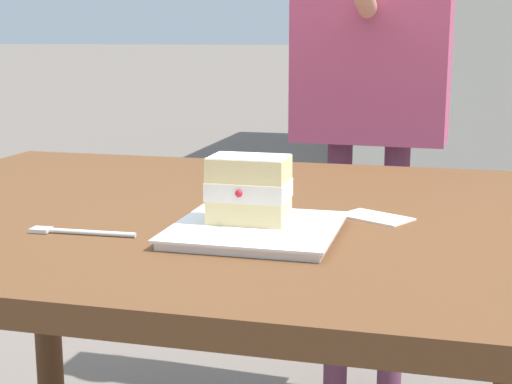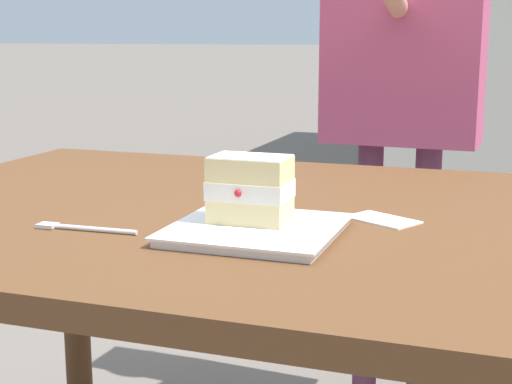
{
  "view_description": "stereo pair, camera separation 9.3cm",
  "coord_description": "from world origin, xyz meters",
  "views": [
    {
      "loc": [
        0.43,
        -1.26,
        1.08
      ],
      "look_at": [
        0.15,
        -0.17,
        0.84
      ],
      "focal_mm": 53.55,
      "sensor_mm": 36.0,
      "label": 1
    },
    {
      "loc": [
        0.52,
        -1.23,
        1.08
      ],
      "look_at": [
        0.15,
        -0.17,
        0.84
      ],
      "focal_mm": 53.55,
      "sensor_mm": 36.0,
      "label": 2
    }
  ],
  "objects": [
    {
      "name": "paper_napkin",
      "position": [
        0.31,
        -0.01,
        0.78
      ],
      "size": [
        0.13,
        0.11,
        0.0
      ],
      "color": "silver",
      "rests_on": "patio_table"
    },
    {
      "name": "cake_slice",
      "position": [
        0.13,
        -0.15,
        0.84
      ],
      "size": [
        0.12,
        0.09,
        0.1
      ],
      "color": "#EAD18C",
      "rests_on": "dessert_plate"
    },
    {
      "name": "diner_person",
      "position": [
        0.2,
        0.88,
        1.03
      ],
      "size": [
        0.43,
        0.56,
        1.55
      ],
      "color": "#5D3049",
      "rests_on": "ground"
    },
    {
      "name": "dessert_fork",
      "position": [
        -0.12,
        -0.23,
        0.78
      ],
      "size": [
        0.17,
        0.03,
        0.01
      ],
      "color": "silver",
      "rests_on": "patio_table"
    },
    {
      "name": "dessert_plate",
      "position": [
        0.15,
        -0.17,
        0.79
      ],
      "size": [
        0.25,
        0.25,
        0.02
      ],
      "color": "white",
      "rests_on": "patio_table"
    },
    {
      "name": "patio_table",
      "position": [
        0.0,
        0.0,
        0.67
      ],
      "size": [
        1.29,
        1.03,
        0.78
      ],
      "color": "brown",
      "rests_on": "ground"
    }
  ]
}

